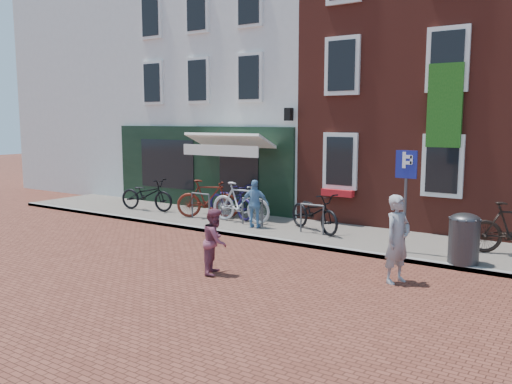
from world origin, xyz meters
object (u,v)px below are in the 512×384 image
Objects in this scene: cafe_person at (255,204)px; bicycle_1 at (208,199)px; woman at (397,239)px; bicycle_3 at (241,202)px; litter_bin at (464,236)px; bicycle_4 at (314,212)px; boy at (215,241)px; parking_sign at (406,183)px; bicycle_0 at (147,195)px; bicycle_2 at (231,201)px.

cafe_person is 2.17m from bicycle_1.
bicycle_3 is at bearing 83.28° from woman.
woman is 7.82m from bicycle_1.
woman reaches higher than litter_bin.
boy is at bearing -153.94° from bicycle_4.
bicycle_1 is (-6.69, 0.90, -1.05)m from parking_sign.
bicycle_1 is at bearing 86.44° from bicycle_3.
parking_sign is at bearing 170.36° from litter_bin.
boy is (-2.85, -3.59, -1.07)m from parking_sign.
parking_sign reaches higher than bicycle_4.
bicycle_0 is at bearing 87.70° from bicycle_3.
parking_sign is 1.74× the size of boy.
bicycle_0 is at bearing 116.90° from bicycle_4.
boy is (-4.26, -3.35, -0.02)m from litter_bin.
bicycle_1 is (2.67, 0.08, 0.06)m from bicycle_0.
bicycle_4 is (-2.88, 0.96, -1.11)m from parking_sign.
parking_sign is 1.15× the size of bicycle_0.
bicycle_1 is at bearing -29.09° from cafe_person.
bicycle_0 and bicycle_2 have the same top height.
cafe_person is at bearing 83.46° from woman.
bicycle_2 is 3.23m from bicycle_4.
woman is 0.86× the size of bicycle_1.
woman reaches higher than bicycle_1.
bicycle_0 is (-9.90, 2.89, -0.23)m from woman.
woman is at bearing -115.47° from bicycle_0.
boy reaches higher than litter_bin.
boy is at bearing -133.33° from bicycle_0.
bicycle_1 and bicycle_3 have the same top height.
bicycle_3 is (0.70, -0.44, 0.06)m from bicycle_2.
bicycle_2 is at bearing 82.68° from woman.
cafe_person reaches higher than bicycle_4.
bicycle_2 is at bearing -90.25° from bicycle_0.
bicycle_0 is at bearing 31.52° from boy.
litter_bin is 0.57× the size of bicycle_4.
bicycle_2 and bicycle_4 have the same top height.
litter_bin is 0.58× the size of bicycle_1.
bicycle_1 is at bearing 172.02° from litter_bin.
cafe_person reaches higher than bicycle_1.
litter_bin is 10.81m from bicycle_0.
parking_sign is at bearing -102.81° from bicycle_3.
boy is at bearing -128.42° from parking_sign.
bicycle_1 is (-8.10, 1.14, -0.00)m from litter_bin.
litter_bin is 5.42m from boy.
bicycle_4 is at bearing -115.90° from bicycle_1.
parking_sign is 1.19× the size of bicycle_1.
bicycle_4 is at bearing 179.01° from cafe_person.
bicycle_2 is (-3.24, 4.92, -0.04)m from boy.
bicycle_1 is 3.80m from bicycle_4.
boy reaches higher than bicycle_3.
litter_bin is at bearing -79.96° from bicycle_4.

